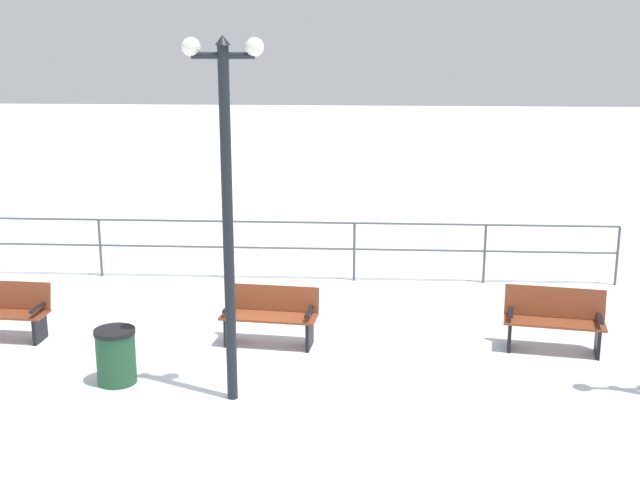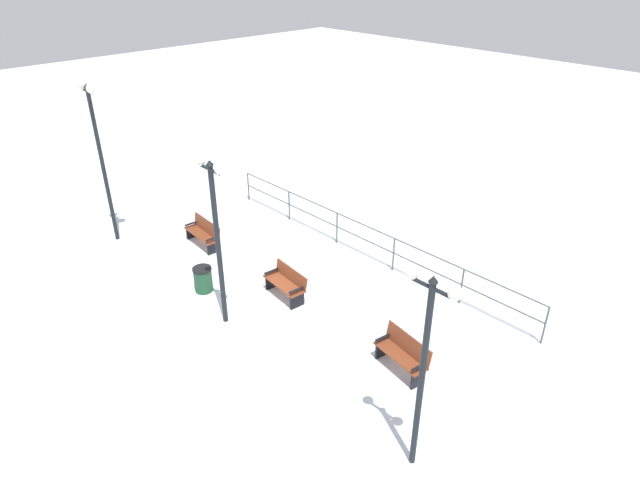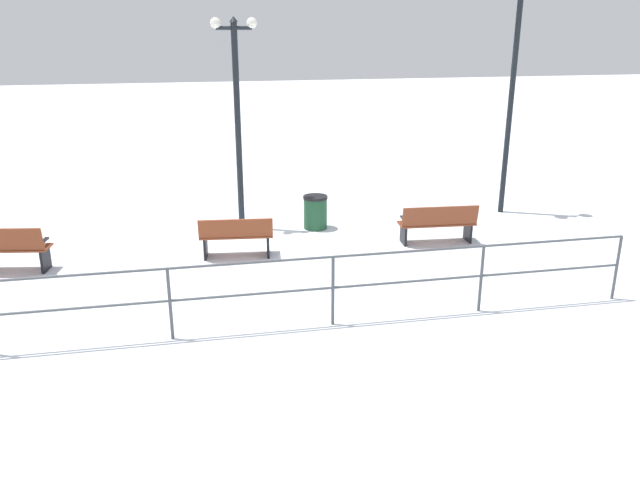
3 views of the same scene
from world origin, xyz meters
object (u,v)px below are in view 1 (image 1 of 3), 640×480
Objects in this scene: bench_second at (270,315)px; bench_third at (554,319)px; lamppost_middle at (227,181)px; trash_bin at (116,356)px.

bench_second is 4.25m from bench_third.
lamppost_middle reaches higher than bench_third.
bench_third is at bearing 103.97° from trash_bin.
bench_second is 1.97× the size of trash_bin.
bench_second is 3.12m from lamppost_middle.
bench_second is at bearing -80.97° from bench_third.
bench_third reaches higher than trash_bin.
bench_third is 0.33× the size of lamppost_middle.
lamppost_middle is at bearing 76.54° from trash_bin.
lamppost_middle is at bearing -1.80° from bench_second.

